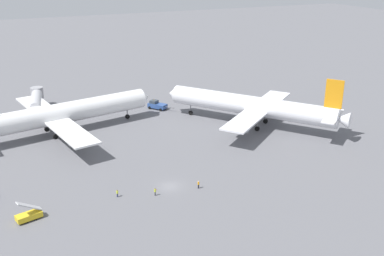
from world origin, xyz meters
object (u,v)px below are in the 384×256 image
(gse_stair_truck_yellow, at_px, (29,215))
(ground_crew_marshaller_foreground, at_px, (155,192))
(ground_crew_ramp_agent_by_cones, at_px, (198,184))
(jet_bridge, at_px, (36,98))
(ground_crew_wing_walker_right, at_px, (117,193))
(pushback_tug, at_px, (157,105))
(airliner_at_gate_left, at_px, (60,114))
(airliner_being_pushed, at_px, (252,106))

(gse_stair_truck_yellow, distance_m, ground_crew_marshaller_foreground, 23.69)
(ground_crew_ramp_agent_by_cones, bearing_deg, ground_crew_marshaller_foreground, 174.73)
(ground_crew_marshaller_foreground, relative_size, jet_bridge, 0.09)
(ground_crew_wing_walker_right, relative_size, ground_crew_ramp_agent_by_cones, 0.93)
(gse_stair_truck_yellow, distance_m, jet_bridge, 63.56)
(gse_stair_truck_yellow, height_order, ground_crew_wing_walker_right, gse_stair_truck_yellow)
(pushback_tug, distance_m, ground_crew_wing_walker_right, 55.66)
(gse_stair_truck_yellow, xyz_separation_m, ground_crew_ramp_agent_by_cones, (32.77, -1.90, -0.15))
(pushback_tug, bearing_deg, gse_stair_truck_yellow, -130.55)
(ground_crew_wing_walker_right, bearing_deg, airliner_at_gate_left, 95.73)
(airliner_at_gate_left, relative_size, ground_crew_wing_walker_right, 34.20)
(ground_crew_wing_walker_right, xyz_separation_m, ground_crew_ramp_agent_by_cones, (16.07, -3.39, 0.07))
(jet_bridge, bearing_deg, ground_crew_ramp_agent_by_cones, -69.85)
(ground_crew_marshaller_foreground, bearing_deg, airliner_being_pushed, 34.56)
(pushback_tug, xyz_separation_m, jet_bridge, (-34.15, 12.38, 3.06))
(airliner_being_pushed, height_order, jet_bridge, airliner_being_pushed)
(airliner_being_pushed, bearing_deg, gse_stair_truck_yellow, -157.72)
(gse_stair_truck_yellow, bearing_deg, airliner_being_pushed, 22.28)
(jet_bridge, bearing_deg, airliner_being_pushed, -35.09)
(airliner_at_gate_left, height_order, jet_bridge, airliner_at_gate_left)
(ground_crew_ramp_agent_by_cones, relative_size, ground_crew_marshaller_foreground, 1.02)
(airliner_being_pushed, distance_m, ground_crew_marshaller_foreground, 47.03)
(airliner_being_pushed, height_order, ground_crew_wing_walker_right, airliner_being_pushed)
(airliner_being_pushed, distance_m, gse_stair_truck_yellow, 67.37)
(pushback_tug, height_order, ground_crew_wing_walker_right, pushback_tug)
(pushback_tug, height_order, ground_crew_marshaller_foreground, pushback_tug)
(ground_crew_wing_walker_right, height_order, jet_bridge, jet_bridge)
(ground_crew_ramp_agent_by_cones, relative_size, jet_bridge, 0.09)
(airliner_at_gate_left, height_order, airliner_being_pushed, airliner_at_gate_left)
(airliner_at_gate_left, xyz_separation_m, ground_crew_wing_walker_right, (4.03, -40.21, -4.53))
(gse_stair_truck_yellow, bearing_deg, airliner_at_gate_left, 73.11)
(pushback_tug, height_order, gse_stair_truck_yellow, gse_stair_truck_yellow)
(gse_stair_truck_yellow, relative_size, ground_crew_ramp_agent_by_cones, 2.92)
(pushback_tug, relative_size, jet_bridge, 0.44)
(ground_crew_ramp_agent_by_cones, height_order, jet_bridge, jet_bridge)
(airliner_at_gate_left, distance_m, jet_bridge, 21.47)
(pushback_tug, relative_size, ground_crew_wing_walker_right, 5.18)
(ground_crew_marshaller_foreground, height_order, jet_bridge, jet_bridge)
(gse_stair_truck_yellow, relative_size, ground_crew_wing_walker_right, 3.14)
(ground_crew_marshaller_foreground, bearing_deg, ground_crew_wing_walker_right, 159.93)
(jet_bridge, bearing_deg, pushback_tug, -19.93)
(pushback_tug, height_order, jet_bridge, jet_bridge)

